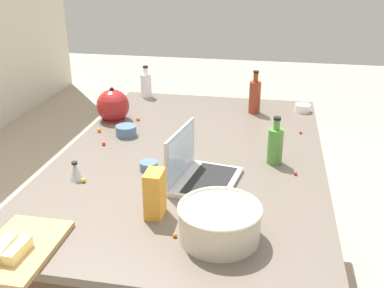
{
  "coord_description": "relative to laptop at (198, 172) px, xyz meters",
  "views": [
    {
      "loc": [
        -1.84,
        -0.35,
        1.76
      ],
      "look_at": [
        0.0,
        0.0,
        0.95
      ],
      "focal_mm": 41.76,
      "sensor_mm": 36.0,
      "label": 1
    }
  ],
  "objects": [
    {
      "name": "island_counter",
      "position": [
        0.26,
        0.08,
        -0.5
      ],
      "size": [
        1.8,
        1.19,
        0.9
      ],
      "color": "#4C331E",
      "rests_on": "ground"
    },
    {
      "name": "laptop",
      "position": [
        0.0,
        0.0,
        0.0
      ],
      "size": [
        0.34,
        0.28,
        0.22
      ],
      "color": "#B7B7BC",
      "rests_on": "island_counter"
    },
    {
      "name": "mixing_bowl_large",
      "position": [
        -0.36,
        -0.13,
        0.02
      ],
      "size": [
        0.27,
        0.27,
        0.12
      ],
      "color": "beige",
      "rests_on": "island_counter"
    },
    {
      "name": "bottle_vinegar",
      "position": [
        1.08,
        0.53,
        0.03
      ],
      "size": [
        0.07,
        0.07,
        0.2
      ],
      "color": "white",
      "rests_on": "island_counter"
    },
    {
      "name": "bottle_soy",
      "position": [
        0.9,
        -0.17,
        0.05
      ],
      "size": [
        0.07,
        0.07,
        0.25
      ],
      "color": "maroon",
      "rests_on": "island_counter"
    },
    {
      "name": "bottle_olive",
      "position": [
        0.24,
        -0.3,
        0.04
      ],
      "size": [
        0.07,
        0.07,
        0.21
      ],
      "color": "#4C8C38",
      "rests_on": "island_counter"
    },
    {
      "name": "kettle",
      "position": [
        0.63,
        0.59,
        0.03
      ],
      "size": [
        0.21,
        0.18,
        0.2
      ],
      "color": "maroon",
      "rests_on": "island_counter"
    },
    {
      "name": "cutting_board",
      "position": [
        -0.55,
        0.47,
        -0.04
      ],
      "size": [
        0.33,
        0.22,
        0.02
      ],
      "primitive_type": "cube",
      "color": "tan",
      "rests_on": "island_counter"
    },
    {
      "name": "butter_stick_left",
      "position": [
        -0.59,
        0.45,
        -0.01
      ],
      "size": [
        0.11,
        0.04,
        0.04
      ],
      "primitive_type": "cube",
      "rotation": [
        0.0,
        0.0,
        -0.04
      ],
      "color": "#F4E58C",
      "rests_on": "cutting_board"
    },
    {
      "name": "butter_stick_right",
      "position": [
        -0.59,
        0.49,
        -0.01
      ],
      "size": [
        0.11,
        0.04,
        0.04
      ],
      "primitive_type": "cube",
      "rotation": [
        0.0,
        0.0,
        0.07
      ],
      "color": "#F4E58C",
      "rests_on": "cutting_board"
    },
    {
      "name": "ramekin_small",
      "position": [
        0.07,
        0.23,
        -0.03
      ],
      "size": [
        0.08,
        0.08,
        0.04
      ],
      "primitive_type": "cylinder",
      "color": "slate",
      "rests_on": "island_counter"
    },
    {
      "name": "ramekin_medium",
      "position": [
        0.97,
        -0.45,
        -0.02
      ],
      "size": [
        0.09,
        0.09,
        0.04
      ],
      "primitive_type": "cylinder",
      "color": "white",
      "rests_on": "island_counter"
    },
    {
      "name": "ramekin_wide",
      "position": [
        0.42,
        0.45,
        -0.02
      ],
      "size": [
        0.1,
        0.1,
        0.05
      ],
      "primitive_type": "cylinder",
      "color": "slate",
      "rests_on": "island_counter"
    },
    {
      "name": "kitchen_timer",
      "position": [
        -0.07,
        0.5,
        -0.01
      ],
      "size": [
        0.07,
        0.07,
        0.08
      ],
      "color": "#B2B2B7",
      "rests_on": "island_counter"
    },
    {
      "name": "candy_bag",
      "position": [
        -0.27,
        0.11,
        0.04
      ],
      "size": [
        0.09,
        0.06,
        0.17
      ],
      "primitive_type": "cube",
      "color": "gold",
      "rests_on": "island_counter"
    },
    {
      "name": "candy_0",
      "position": [
        0.28,
        0.51,
        -0.04
      ],
      "size": [
        0.02,
        0.02,
        0.02
      ],
      "primitive_type": "sphere",
      "color": "red",
      "rests_on": "island_counter"
    },
    {
      "name": "candy_1",
      "position": [
        0.44,
        0.6,
        -0.04
      ],
      "size": [
        0.02,
        0.02,
        0.02
      ],
      "primitive_type": "sphere",
      "color": "orange",
      "rests_on": "island_counter"
    },
    {
      "name": "candy_2",
      "position": [
        0.14,
        -0.39,
        -0.04
      ],
      "size": [
        0.02,
        0.02,
        0.02
      ],
      "primitive_type": "sphere",
      "color": "red",
      "rests_on": "island_counter"
    },
    {
      "name": "candy_3",
      "position": [
        -0.39,
        0.01,
        -0.04
      ],
      "size": [
        0.01,
        0.01,
        0.01
      ],
      "primitive_type": "sphere",
      "color": "orange",
      "rests_on": "island_counter"
    },
    {
      "name": "candy_4",
      "position": [
        -0.09,
        0.46,
        -0.04
      ],
      "size": [
        0.02,
        0.02,
        0.02
      ],
      "primitive_type": "sphere",
      "color": "yellow",
      "rests_on": "island_counter"
    },
    {
      "name": "candy_5",
      "position": [
        0.64,
        0.45,
        -0.04
      ],
      "size": [
        0.02,
        0.02,
        0.02
      ],
      "primitive_type": "sphere",
      "color": "orange",
      "rests_on": "island_counter"
    },
    {
      "name": "candy_6",
      "position": [
        0.63,
        0.59,
        -0.04
      ],
      "size": [
        0.01,
        0.01,
        0.01
      ],
      "primitive_type": "sphere",
      "color": "#CC3399",
      "rests_on": "island_counter"
    },
    {
      "name": "candy_7",
      "position": [
        0.61,
        -0.42,
        -0.04
      ],
      "size": [
        0.01,
        0.01,
        0.01
      ],
      "primitive_type": "sphere",
      "color": "red",
      "rests_on": "island_counter"
    }
  ]
}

